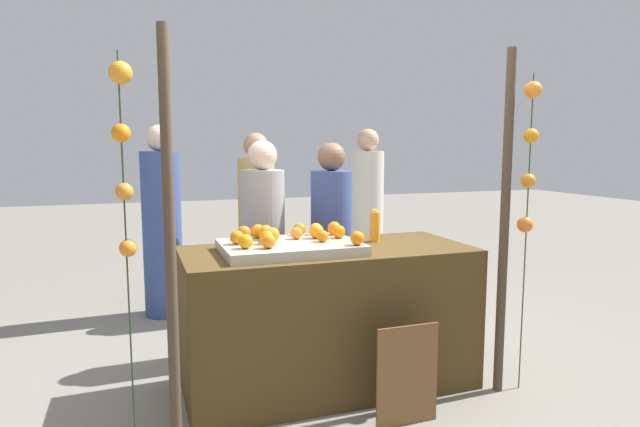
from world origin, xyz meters
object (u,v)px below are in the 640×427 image
object	(u,v)px
orange_0	(316,231)
vendor_right	(331,253)
orange_1	(268,241)
chalkboard_sign	(407,376)
juice_bottle	(375,226)
stall_counter	(328,317)
vendor_left	(264,256)

from	to	relation	value
orange_0	vendor_right	distance (m)	0.73
orange_1	chalkboard_sign	world-z (taller)	orange_1
orange_0	vendor_right	xyz separation A→B (m)	(0.32, 0.60, -0.27)
chalkboard_sign	vendor_right	xyz separation A→B (m)	(0.03, 1.25, 0.44)
orange_1	chalkboard_sign	distance (m)	1.06
orange_0	juice_bottle	size ratio (longest dim) A/B	0.42
chalkboard_sign	stall_counter	bearing A→B (deg)	110.60
stall_counter	vendor_right	world-z (taller)	vendor_right
orange_0	vendor_left	world-z (taller)	vendor_left
stall_counter	chalkboard_sign	size ratio (longest dim) A/B	3.12
vendor_left	orange_1	bearing A→B (deg)	-101.24
vendor_right	orange_1	bearing A→B (deg)	-129.74
stall_counter	juice_bottle	distance (m)	0.67
orange_1	vendor_left	distance (m)	0.89
orange_1	vendor_right	size ratio (longest dim) A/B	0.05
juice_bottle	chalkboard_sign	xyz separation A→B (m)	(-0.14, -0.73, -0.71)
juice_bottle	vendor_left	world-z (taller)	vendor_left
juice_bottle	vendor_right	bearing A→B (deg)	102.49
vendor_right	chalkboard_sign	bearing A→B (deg)	-91.30
orange_0	chalkboard_sign	bearing A→B (deg)	-65.91
stall_counter	orange_0	distance (m)	0.55
orange_1	vendor_left	bearing A→B (deg)	78.76
chalkboard_sign	vendor_left	size ratio (longest dim) A/B	0.37
orange_1	vendor_right	distance (m)	1.10
stall_counter	orange_1	size ratio (longest dim) A/B	21.26
vendor_left	vendor_right	size ratio (longest dim) A/B	1.01
juice_bottle	orange_1	bearing A→B (deg)	-159.29
stall_counter	orange_1	world-z (taller)	orange_1
juice_bottle	orange_0	bearing A→B (deg)	-169.92
chalkboard_sign	vendor_right	distance (m)	1.33
chalkboard_sign	vendor_right	size ratio (longest dim) A/B	0.37
orange_0	vendor_right	size ratio (longest dim) A/B	0.06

